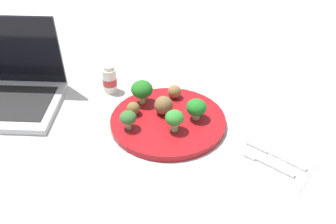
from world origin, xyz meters
name	(u,v)px	position (x,y,z in m)	size (l,w,h in m)	color
ground_plane	(168,124)	(0.00, 0.00, 0.00)	(4.00, 4.00, 0.00)	#B2B2AD
plate	(168,121)	(0.00, 0.00, 0.01)	(0.28, 0.28, 0.02)	maroon
broccoli_floret_front_left	(128,118)	(0.06, 0.08, 0.05)	(0.04, 0.04, 0.05)	#93B97B
broccoli_floret_front_right	(142,90)	(0.09, -0.03, 0.05)	(0.05, 0.05, 0.06)	#AAD072
broccoli_floret_mid_left	(196,108)	(-0.06, -0.04, 0.05)	(0.05, 0.05, 0.05)	#99BD7D
broccoli_floret_center	(174,118)	(-0.04, 0.03, 0.05)	(0.04, 0.04, 0.05)	#93CA78
meatball_mid_left	(175,92)	(0.03, -0.09, 0.03)	(0.03, 0.03, 0.03)	brown
meatball_far_rim	(133,108)	(0.08, 0.02, 0.03)	(0.03, 0.03, 0.03)	brown
meatball_back_right	(164,105)	(0.02, -0.02, 0.04)	(0.05, 0.05, 0.05)	brown
napkin	(272,160)	(-0.26, 0.00, 0.00)	(0.17, 0.12, 0.01)	white
fork	(266,162)	(-0.25, 0.02, 0.01)	(0.12, 0.04, 0.01)	silver
knife	(273,153)	(-0.26, -0.02, 0.01)	(0.15, 0.04, 0.01)	white
yogurt_bottle	(110,80)	(0.21, -0.05, 0.03)	(0.04, 0.04, 0.08)	white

